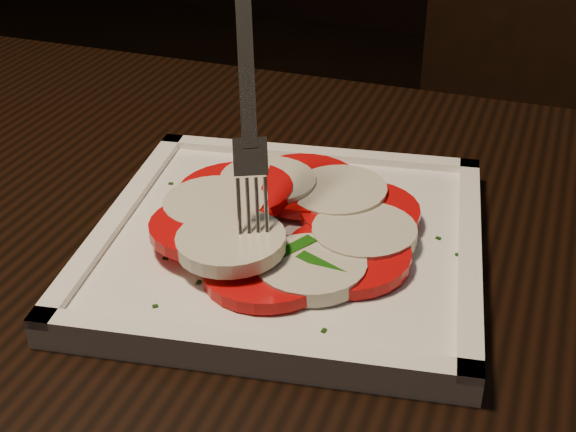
{
  "coord_description": "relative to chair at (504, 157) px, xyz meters",
  "views": [
    {
      "loc": [
        0.33,
        -0.22,
        1.06
      ],
      "look_at": [
        0.13,
        0.21,
        0.78
      ],
      "focal_mm": 50.0,
      "sensor_mm": 36.0,
      "label": 1
    }
  ],
  "objects": [
    {
      "name": "caprese_salad",
      "position": [
        -0.04,
        -0.67,
        0.24
      ],
      "size": [
        0.23,
        0.22,
        0.03
      ],
      "color": "red",
      "rests_on": "plate"
    },
    {
      "name": "fork",
      "position": [
        -0.07,
        -0.67,
        0.35
      ],
      "size": [
        0.07,
        0.09,
        0.18
      ],
      "primitive_type": null,
      "rotation": [
        0.0,
        0.0,
        0.54
      ],
      "color": "white",
      "rests_on": "caprese_salad"
    },
    {
      "name": "chair",
      "position": [
        0.0,
        0.0,
        0.0
      ],
      "size": [
        0.53,
        0.53,
        0.93
      ],
      "rotation": [
        0.0,
        0.0,
        -0.31
      ],
      "color": "black",
      "rests_on": "ground"
    },
    {
      "name": "plate",
      "position": [
        -0.04,
        -0.67,
        0.22
      ],
      "size": [
        0.32,
        0.32,
        0.01
      ],
      "primitive_type": "cube",
      "rotation": [
        0.0,
        0.0,
        0.25
      ],
      "color": "white",
      "rests_on": "table"
    }
  ]
}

